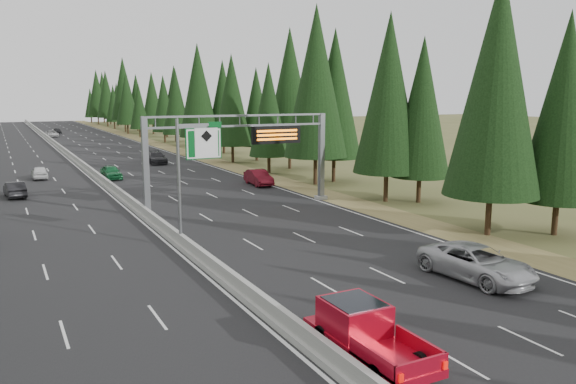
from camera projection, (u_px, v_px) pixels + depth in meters
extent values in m
cube|color=black|center=(72.00, 159.00, 83.28)|extent=(32.00, 260.00, 0.08)
cube|color=olive|center=(188.00, 154.00, 91.39)|extent=(3.60, 260.00, 0.06)
cube|color=gray|center=(72.00, 158.00, 83.25)|extent=(0.70, 260.00, 0.30)
cube|color=gray|center=(72.00, 155.00, 83.18)|extent=(0.30, 260.00, 0.60)
cube|color=slate|center=(146.00, 167.00, 43.45)|extent=(0.45, 0.45, 7.80)
cube|color=gray|center=(148.00, 214.00, 44.10)|extent=(0.90, 0.90, 0.30)
cube|color=slate|center=(321.00, 157.00, 50.67)|extent=(0.45, 0.45, 7.80)
cube|color=gray|center=(321.00, 197.00, 51.32)|extent=(0.90, 0.90, 0.30)
cube|color=slate|center=(240.00, 116.00, 46.41)|extent=(15.85, 0.35, 0.16)
cube|color=slate|center=(240.00, 126.00, 46.55)|extent=(15.85, 0.35, 0.16)
cube|color=#054C19|center=(204.00, 144.00, 45.07)|extent=(3.00, 0.10, 2.50)
cube|color=silver|center=(204.00, 144.00, 45.02)|extent=(2.85, 0.02, 2.35)
cube|color=#054C19|center=(215.00, 125.00, 45.27)|extent=(1.10, 0.10, 0.45)
cube|color=black|center=(276.00, 135.00, 47.90)|extent=(4.50, 0.40, 1.50)
cube|color=orange|center=(277.00, 131.00, 47.65)|extent=(3.80, 0.02, 0.18)
cube|color=orange|center=(277.00, 135.00, 47.71)|extent=(3.80, 0.02, 0.18)
cube|color=orange|center=(277.00, 139.00, 47.77)|extent=(3.80, 0.02, 0.18)
cylinder|color=slate|center=(179.00, 184.00, 34.54)|extent=(0.20, 0.20, 8.00)
cube|color=gray|center=(181.00, 245.00, 35.21)|extent=(0.50, 0.50, 0.20)
cube|color=slate|center=(193.00, 125.00, 34.38)|extent=(2.00, 0.15, 0.15)
cube|color=silver|center=(206.00, 142.00, 34.83)|extent=(1.50, 0.06, 1.80)
cylinder|color=black|center=(488.00, 215.00, 38.13)|extent=(0.40, 0.40, 2.82)
cone|color=black|center=(497.00, 83.00, 36.62)|extent=(6.36, 6.36, 14.83)
cylinder|color=black|center=(555.00, 218.00, 38.38)|extent=(0.40, 0.40, 2.40)
cone|color=black|center=(564.00, 107.00, 37.09)|extent=(5.40, 5.40, 12.59)
cylinder|color=black|center=(386.00, 187.00, 50.42)|extent=(0.40, 0.40, 2.66)
cone|color=black|center=(389.00, 93.00, 48.99)|extent=(5.98, 5.98, 13.96)
cylinder|color=black|center=(419.00, 189.00, 50.03)|extent=(0.40, 0.40, 2.33)
cone|color=black|center=(422.00, 107.00, 48.78)|extent=(5.23, 5.23, 12.21)
cylinder|color=black|center=(315.00, 171.00, 59.97)|extent=(0.40, 0.40, 3.00)
cone|color=black|center=(316.00, 81.00, 58.36)|extent=(6.75, 6.75, 15.75)
cylinder|color=black|center=(334.00, 170.00, 61.98)|extent=(0.40, 0.40, 2.65)
cone|color=black|center=(335.00, 94.00, 60.56)|extent=(5.97, 5.97, 13.92)
cylinder|color=black|center=(269.00, 165.00, 68.56)|extent=(0.40, 0.40, 2.14)
cone|color=black|center=(269.00, 109.00, 67.42)|extent=(4.81, 4.81, 11.22)
cylinder|color=black|center=(290.00, 158.00, 72.90)|extent=(0.40, 0.40, 2.87)
cone|color=black|center=(290.00, 88.00, 71.37)|extent=(6.45, 6.45, 15.05)
cylinder|color=black|center=(233.00, 154.00, 79.63)|extent=(0.40, 0.40, 2.42)
cone|color=black|center=(232.00, 100.00, 78.33)|extent=(5.45, 5.45, 12.73)
cylinder|color=black|center=(257.00, 153.00, 81.92)|extent=(0.40, 0.40, 2.15)
cone|color=black|center=(256.00, 107.00, 80.77)|extent=(4.84, 4.84, 11.28)
cylinder|color=black|center=(200.00, 145.00, 90.63)|extent=(0.40, 0.40, 2.81)
cone|color=black|center=(198.00, 90.00, 89.12)|extent=(6.32, 6.32, 14.75)
cylinder|color=black|center=(224.00, 146.00, 92.37)|extent=(0.40, 0.40, 2.42)
cone|color=black|center=(223.00, 99.00, 91.07)|extent=(5.44, 5.44, 12.69)
cylinder|color=black|center=(177.00, 140.00, 103.81)|extent=(0.40, 0.40, 2.30)
cone|color=black|center=(176.00, 101.00, 102.58)|extent=(5.18, 5.18, 12.09)
cylinder|color=black|center=(194.00, 140.00, 104.94)|extent=(0.40, 0.40, 2.24)
cone|color=black|center=(193.00, 102.00, 103.73)|extent=(5.05, 5.05, 11.78)
cylinder|color=black|center=(165.00, 137.00, 112.95)|extent=(0.40, 0.40, 2.15)
cone|color=black|center=(164.00, 103.00, 111.80)|extent=(4.84, 4.84, 11.30)
cylinder|color=black|center=(176.00, 136.00, 114.78)|extent=(0.40, 0.40, 2.46)
cone|color=black|center=(175.00, 97.00, 113.46)|extent=(5.54, 5.54, 12.92)
cylinder|color=black|center=(140.00, 133.00, 125.74)|extent=(0.40, 0.40, 1.92)
cone|color=black|center=(139.00, 106.00, 124.71)|extent=(4.32, 4.32, 10.08)
cylinder|color=black|center=(167.00, 133.00, 127.00)|extent=(0.40, 0.40, 1.87)
cone|color=black|center=(166.00, 107.00, 125.99)|extent=(4.20, 4.20, 9.80)
cylinder|color=black|center=(128.00, 129.00, 136.76)|extent=(0.40, 0.40, 2.34)
cone|color=black|center=(126.00, 99.00, 135.51)|extent=(5.26, 5.26, 12.28)
cylinder|color=black|center=(153.00, 129.00, 136.96)|extent=(0.40, 0.40, 2.40)
cone|color=black|center=(152.00, 98.00, 135.67)|extent=(5.41, 5.41, 12.62)
cylinder|color=black|center=(125.00, 126.00, 145.13)|extent=(0.40, 0.40, 3.03)
cone|color=black|center=(124.00, 89.00, 143.50)|extent=(6.81, 6.81, 15.90)
cylinder|color=black|center=(138.00, 126.00, 149.42)|extent=(0.40, 0.40, 2.39)
cone|color=black|center=(136.00, 98.00, 148.13)|extent=(5.38, 5.38, 12.55)
cylinder|color=black|center=(115.00, 125.00, 158.33)|extent=(0.40, 0.40, 1.97)
cone|color=black|center=(113.00, 103.00, 157.28)|extent=(4.42, 4.42, 10.32)
cylinder|color=black|center=(128.00, 124.00, 160.78)|extent=(0.40, 0.40, 2.31)
cone|color=black|center=(127.00, 99.00, 159.54)|extent=(5.20, 5.20, 12.14)
cylinder|color=black|center=(108.00, 122.00, 169.51)|extent=(0.40, 0.40, 2.66)
cone|color=black|center=(106.00, 94.00, 168.08)|extent=(5.99, 5.99, 13.99)
cylinder|color=black|center=(118.00, 122.00, 172.21)|extent=(0.40, 0.40, 2.10)
cone|color=black|center=(117.00, 101.00, 171.08)|extent=(4.72, 4.72, 11.00)
cylinder|color=black|center=(98.00, 120.00, 180.23)|extent=(0.40, 0.40, 2.78)
cone|color=black|center=(97.00, 93.00, 178.75)|extent=(6.25, 6.25, 14.58)
cylinder|color=black|center=(111.00, 122.00, 181.01)|extent=(0.40, 0.40, 1.79)
cone|color=black|center=(110.00, 104.00, 180.05)|extent=(4.02, 4.02, 9.39)
cylinder|color=black|center=(91.00, 120.00, 191.21)|extent=(0.40, 0.40, 1.86)
cone|color=black|center=(90.00, 103.00, 190.22)|extent=(4.19, 4.19, 9.77)
cylinder|color=black|center=(104.00, 119.00, 191.32)|extent=(0.40, 0.40, 2.74)
cone|color=black|center=(103.00, 93.00, 189.85)|extent=(6.17, 6.17, 14.39)
imported|color=#A7A8AC|center=(477.00, 263.00, 28.96)|extent=(3.38, 6.52, 1.76)
cylinder|color=black|center=(378.00, 376.00, 18.22)|extent=(0.31, 0.84, 0.84)
cylinder|color=black|center=(421.00, 364.00, 19.03)|extent=(0.31, 0.84, 0.84)
cylinder|color=black|center=(323.00, 336.00, 21.24)|extent=(0.31, 0.84, 0.84)
cylinder|color=black|center=(362.00, 327.00, 22.05)|extent=(0.31, 0.84, 0.84)
cube|color=#A70A1D|center=(368.00, 345.00, 20.15)|extent=(2.10, 5.87, 0.31)
cube|color=#A70A1D|center=(354.00, 316.00, 20.85)|extent=(1.99, 2.31, 1.15)
cube|color=black|center=(354.00, 308.00, 20.80)|extent=(1.78, 1.99, 0.58)
cube|color=#A70A1D|center=(372.00, 359.00, 18.26)|extent=(0.10, 2.52, 0.63)
cube|color=#A70A1D|center=(420.00, 346.00, 19.17)|extent=(0.10, 2.52, 0.63)
cube|color=#A70A1D|center=(422.00, 369.00, 17.61)|extent=(2.10, 0.10, 0.63)
imported|color=#155D2E|center=(111.00, 172.00, 63.53)|extent=(2.03, 4.58, 1.53)
imported|color=maroon|center=(259.00, 177.00, 59.16)|extent=(2.00, 4.98, 1.61)
imported|color=black|center=(156.00, 158.00, 77.68)|extent=(2.51, 5.65, 1.61)
imported|color=#BCBCBC|center=(52.00, 134.00, 126.49)|extent=(2.60, 5.15, 1.40)
imported|color=black|center=(57.00, 131.00, 136.31)|extent=(1.69, 4.13, 1.41)
imported|color=black|center=(15.00, 189.00, 52.17)|extent=(1.97, 4.57, 1.46)
imported|color=silver|center=(40.00, 172.00, 63.57)|extent=(1.82, 4.28, 1.44)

